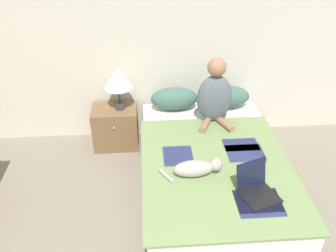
{
  "coord_description": "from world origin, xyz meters",
  "views": [
    {
      "loc": [
        -0.45,
        -0.17,
        2.64
      ],
      "look_at": [
        -0.26,
        2.57,
        0.82
      ],
      "focal_mm": 38.0,
      "sensor_mm": 36.0,
      "label": 1
    }
  ],
  "objects_px": {
    "laptop_open": "(257,188)",
    "table_lamp": "(118,80)",
    "pillow_near": "(174,99)",
    "nightstand": "(116,127)",
    "bed": "(212,172)",
    "pillow_far": "(226,97)",
    "person_sitting": "(215,95)",
    "cat_tabby": "(197,168)"
  },
  "relations": [
    {
      "from": "bed",
      "to": "cat_tabby",
      "type": "bearing_deg",
      "value": -125.05
    },
    {
      "from": "pillow_near",
      "to": "cat_tabby",
      "type": "distance_m",
      "value": 1.22
    },
    {
      "from": "pillow_far",
      "to": "laptop_open",
      "type": "distance_m",
      "value": 1.49
    },
    {
      "from": "person_sitting",
      "to": "laptop_open",
      "type": "xyz_separation_m",
      "value": [
        0.16,
        -1.19,
        -0.26
      ]
    },
    {
      "from": "laptop_open",
      "to": "table_lamp",
      "type": "xyz_separation_m",
      "value": [
        -1.22,
        1.46,
        0.36
      ]
    },
    {
      "from": "pillow_far",
      "to": "cat_tabby",
      "type": "relative_size",
      "value": 0.95
    },
    {
      "from": "bed",
      "to": "table_lamp",
      "type": "bearing_deg",
      "value": 137.11
    },
    {
      "from": "nightstand",
      "to": "table_lamp",
      "type": "bearing_deg",
      "value": 1.18
    },
    {
      "from": "pillow_near",
      "to": "laptop_open",
      "type": "bearing_deg",
      "value": -68.83
    },
    {
      "from": "bed",
      "to": "person_sitting",
      "type": "relative_size",
      "value": 2.87
    },
    {
      "from": "bed",
      "to": "pillow_near",
      "type": "distance_m",
      "value": 1.03
    },
    {
      "from": "person_sitting",
      "to": "laptop_open",
      "type": "distance_m",
      "value": 1.23
    },
    {
      "from": "bed",
      "to": "cat_tabby",
      "type": "relative_size",
      "value": 3.68
    },
    {
      "from": "person_sitting",
      "to": "cat_tabby",
      "type": "bearing_deg",
      "value": -108.91
    },
    {
      "from": "bed",
      "to": "table_lamp",
      "type": "height_order",
      "value": "table_lamp"
    },
    {
      "from": "pillow_far",
      "to": "person_sitting",
      "type": "relative_size",
      "value": 0.74
    },
    {
      "from": "bed",
      "to": "pillow_near",
      "type": "relative_size",
      "value": 3.89
    },
    {
      "from": "bed",
      "to": "pillow_far",
      "type": "bearing_deg",
      "value": 71.22
    },
    {
      "from": "pillow_far",
      "to": "table_lamp",
      "type": "height_order",
      "value": "table_lamp"
    },
    {
      "from": "nightstand",
      "to": "table_lamp",
      "type": "distance_m",
      "value": 0.63
    },
    {
      "from": "cat_tabby",
      "to": "nightstand",
      "type": "bearing_deg",
      "value": 121.64
    },
    {
      "from": "pillow_far",
      "to": "nightstand",
      "type": "relative_size",
      "value": 1.04
    },
    {
      "from": "pillow_near",
      "to": "nightstand",
      "type": "bearing_deg",
      "value": -177.51
    },
    {
      "from": "nightstand",
      "to": "bed",
      "type": "bearing_deg",
      "value": -40.71
    },
    {
      "from": "pillow_far",
      "to": "person_sitting",
      "type": "distance_m",
      "value": 0.41
    },
    {
      "from": "cat_tabby",
      "to": "laptop_open",
      "type": "bearing_deg",
      "value": -32.99
    },
    {
      "from": "nightstand",
      "to": "table_lamp",
      "type": "height_order",
      "value": "table_lamp"
    },
    {
      "from": "pillow_near",
      "to": "person_sitting",
      "type": "xyz_separation_m",
      "value": [
        0.41,
        -0.3,
        0.19
      ]
    },
    {
      "from": "pillow_near",
      "to": "nightstand",
      "type": "xyz_separation_m",
      "value": [
        -0.71,
        -0.03,
        -0.35
      ]
    },
    {
      "from": "bed",
      "to": "table_lamp",
      "type": "distance_m",
      "value": 1.45
    },
    {
      "from": "laptop_open",
      "to": "person_sitting",
      "type": "bearing_deg",
      "value": 77.81
    },
    {
      "from": "laptop_open",
      "to": "nightstand",
      "type": "bearing_deg",
      "value": 111.5
    },
    {
      "from": "bed",
      "to": "cat_tabby",
      "type": "distance_m",
      "value": 0.49
    },
    {
      "from": "bed",
      "to": "pillow_near",
      "type": "xyz_separation_m",
      "value": [
        -0.31,
        0.91,
        0.37
      ]
    },
    {
      "from": "pillow_near",
      "to": "nightstand",
      "type": "height_order",
      "value": "pillow_near"
    },
    {
      "from": "pillow_near",
      "to": "laptop_open",
      "type": "height_order",
      "value": "laptop_open"
    },
    {
      "from": "pillow_near",
      "to": "laptop_open",
      "type": "xyz_separation_m",
      "value": [
        0.58,
        -1.49,
        -0.07
      ]
    },
    {
      "from": "bed",
      "to": "person_sitting",
      "type": "bearing_deg",
      "value": 80.54
    },
    {
      "from": "person_sitting",
      "to": "table_lamp",
      "type": "height_order",
      "value": "person_sitting"
    },
    {
      "from": "pillow_far",
      "to": "table_lamp",
      "type": "xyz_separation_m",
      "value": [
        -1.26,
        -0.03,
        0.28
      ]
    },
    {
      "from": "nightstand",
      "to": "laptop_open",
      "type": "bearing_deg",
      "value": -48.49
    },
    {
      "from": "laptop_open",
      "to": "table_lamp",
      "type": "relative_size",
      "value": 0.78
    }
  ]
}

